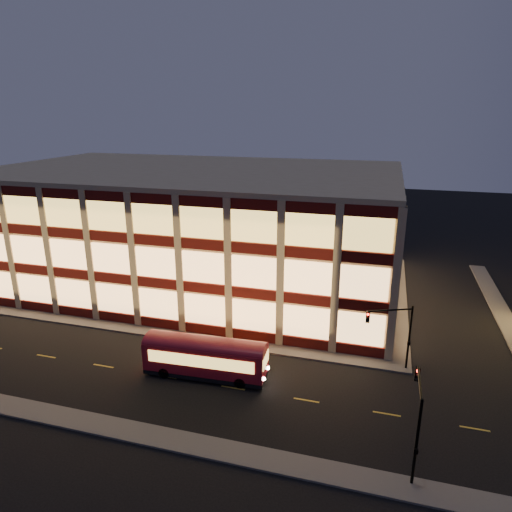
% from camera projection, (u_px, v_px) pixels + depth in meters
% --- Properties ---
extents(ground, '(200.00, 200.00, 0.00)m').
position_uv_depth(ground, '(157.00, 338.00, 44.96)').
color(ground, black).
rests_on(ground, ground).
extents(sidewalk_office_south, '(54.00, 2.00, 0.15)m').
position_uv_depth(sidewalk_office_south, '(135.00, 329.00, 46.64)').
color(sidewalk_office_south, '#514F4C').
rests_on(sidewalk_office_south, ground).
extents(sidewalk_office_east, '(2.00, 30.00, 0.15)m').
position_uv_depth(sidewalk_office_east, '(398.00, 297.00, 54.46)').
color(sidewalk_office_east, '#514F4C').
rests_on(sidewalk_office_east, ground).
extents(sidewalk_tower_west, '(2.00, 30.00, 0.15)m').
position_uv_depth(sidewalk_tower_west, '(499.00, 308.00, 51.57)').
color(sidewalk_tower_west, '#514F4C').
rests_on(sidewalk_tower_west, ground).
extents(sidewalk_near, '(100.00, 2.00, 0.15)m').
position_uv_depth(sidewalk_near, '(71.00, 419.00, 33.04)').
color(sidewalk_near, '#514F4C').
rests_on(sidewalk_near, ground).
extents(office_building, '(50.45, 30.45, 14.50)m').
position_uv_depth(office_building, '(195.00, 225.00, 58.99)').
color(office_building, tan).
rests_on(office_building, ground).
extents(traffic_signal_far, '(3.79, 1.87, 6.00)m').
position_uv_depth(traffic_signal_far, '(395.00, 327.00, 38.09)').
color(traffic_signal_far, black).
rests_on(traffic_signal_far, ground).
extents(traffic_signal_near, '(0.32, 4.45, 6.00)m').
position_uv_depth(traffic_signal_near, '(417.00, 411.00, 27.44)').
color(traffic_signal_near, black).
rests_on(traffic_signal_near, ground).
extents(trolley_bus, '(10.38, 3.12, 3.48)m').
position_uv_depth(trolley_bus, '(205.00, 355.00, 38.04)').
color(trolley_bus, maroon).
rests_on(trolley_bus, ground).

